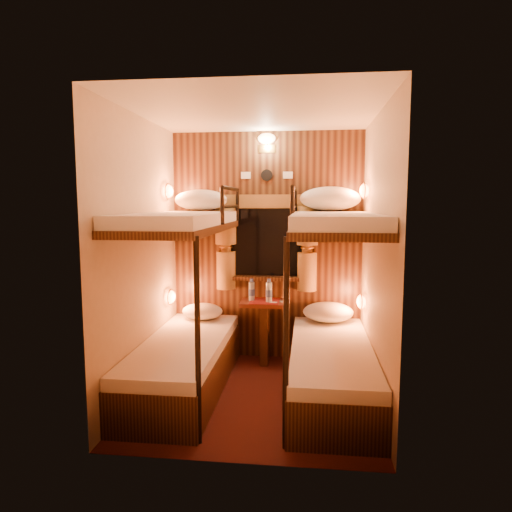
# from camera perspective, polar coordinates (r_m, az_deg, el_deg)

# --- Properties ---
(floor) EXTENTS (2.10, 2.10, 0.00)m
(floor) POSITION_cam_1_polar(r_m,az_deg,el_deg) (4.15, -0.06, -16.99)
(floor) COLOR #35140E
(floor) RESTS_ON ground
(ceiling) EXTENTS (2.10, 2.10, 0.00)m
(ceiling) POSITION_cam_1_polar(r_m,az_deg,el_deg) (3.87, -0.07, 17.60)
(ceiling) COLOR silver
(ceiling) RESTS_ON wall_back
(wall_back) EXTENTS (2.40, 0.00, 2.40)m
(wall_back) POSITION_cam_1_polar(r_m,az_deg,el_deg) (4.87, 1.36, 1.19)
(wall_back) COLOR #C6B293
(wall_back) RESTS_ON floor
(wall_front) EXTENTS (2.40, 0.00, 2.40)m
(wall_front) POSITION_cam_1_polar(r_m,az_deg,el_deg) (2.80, -2.55, -2.96)
(wall_front) COLOR #C6B293
(wall_front) RESTS_ON floor
(wall_left) EXTENTS (0.00, 2.40, 2.40)m
(wall_left) POSITION_cam_1_polar(r_m,az_deg,el_deg) (4.07, -14.20, -0.12)
(wall_left) COLOR #C6B293
(wall_left) RESTS_ON floor
(wall_right) EXTENTS (0.00, 2.40, 2.40)m
(wall_right) POSITION_cam_1_polar(r_m,az_deg,el_deg) (3.85, 14.91, -0.53)
(wall_right) COLOR #C6B293
(wall_right) RESTS_ON floor
(back_panel) EXTENTS (2.00, 0.03, 2.40)m
(back_panel) POSITION_cam_1_polar(r_m,az_deg,el_deg) (4.85, 1.35, 1.17)
(back_panel) COLOR black
(back_panel) RESTS_ON floor
(bunk_left) EXTENTS (0.72, 1.90, 1.82)m
(bunk_left) POSITION_cam_1_polar(r_m,az_deg,el_deg) (4.15, -8.99, -8.91)
(bunk_left) COLOR black
(bunk_left) RESTS_ON floor
(bunk_right) EXTENTS (0.72, 1.90, 1.82)m
(bunk_right) POSITION_cam_1_polar(r_m,az_deg,el_deg) (4.01, 9.42, -9.47)
(bunk_right) COLOR black
(bunk_right) RESTS_ON floor
(window) EXTENTS (1.00, 0.12, 0.79)m
(window) POSITION_cam_1_polar(r_m,az_deg,el_deg) (4.82, 1.32, 0.91)
(window) COLOR black
(window) RESTS_ON back_panel
(curtains) EXTENTS (1.10, 0.22, 1.00)m
(curtains) POSITION_cam_1_polar(r_m,az_deg,el_deg) (4.78, 1.28, 1.86)
(curtains) COLOR brown
(curtains) RESTS_ON back_panel
(back_fixtures) EXTENTS (0.54, 0.09, 0.48)m
(back_fixtures) POSITION_cam_1_polar(r_m,az_deg,el_deg) (4.83, 1.34, 13.58)
(back_fixtures) COLOR black
(back_fixtures) RESTS_ON back_panel
(reading_lamps) EXTENTS (2.00, 0.20, 1.25)m
(reading_lamps) POSITION_cam_1_polar(r_m,az_deg,el_deg) (4.52, 0.96, 1.27)
(reading_lamps) COLOR orange
(reading_lamps) RESTS_ON wall_left
(table) EXTENTS (0.50, 0.34, 0.66)m
(table) POSITION_cam_1_polar(r_m,az_deg,el_deg) (4.81, 1.12, -8.39)
(table) COLOR #5B2814
(table) RESTS_ON floor
(bottle_left) EXTENTS (0.07, 0.07, 0.23)m
(bottle_left) POSITION_cam_1_polar(r_m,az_deg,el_deg) (4.76, -0.55, -4.42)
(bottle_left) COLOR #99BFE5
(bottle_left) RESTS_ON table
(bottle_right) EXTENTS (0.07, 0.07, 0.24)m
(bottle_right) POSITION_cam_1_polar(r_m,az_deg,el_deg) (4.69, 1.63, -4.54)
(bottle_right) COLOR #99BFE5
(bottle_right) RESTS_ON table
(sachet_a) EXTENTS (0.08, 0.06, 0.01)m
(sachet_a) POSITION_cam_1_polar(r_m,az_deg,el_deg) (4.68, 2.20, -5.83)
(sachet_a) COLOR silver
(sachet_a) RESTS_ON table
(sachet_b) EXTENTS (0.10, 0.09, 0.01)m
(sachet_b) POSITION_cam_1_polar(r_m,az_deg,el_deg) (4.73, 3.52, -5.69)
(sachet_b) COLOR silver
(sachet_b) RESTS_ON table
(pillow_lower_left) EXTENTS (0.42, 0.30, 0.17)m
(pillow_lower_left) POSITION_cam_1_polar(r_m,az_deg,el_deg) (4.82, -6.71, -6.87)
(pillow_lower_left) COLOR silver
(pillow_lower_left) RESTS_ON bunk_left
(pillow_lower_right) EXTENTS (0.51, 0.36, 0.20)m
(pillow_lower_right) POSITION_cam_1_polar(r_m,az_deg,el_deg) (4.74, 9.00, -6.94)
(pillow_lower_right) COLOR silver
(pillow_lower_right) RESTS_ON bunk_right
(pillow_upper_left) EXTENTS (0.54, 0.38, 0.21)m
(pillow_upper_left) POSITION_cam_1_polar(r_m,az_deg,el_deg) (4.70, -6.88, 6.96)
(pillow_upper_left) COLOR silver
(pillow_upper_left) RESTS_ON bunk_left
(pillow_upper_right) EXTENTS (0.60, 0.43, 0.24)m
(pillow_upper_right) POSITION_cam_1_polar(r_m,az_deg,el_deg) (4.61, 9.26, 7.10)
(pillow_upper_right) COLOR silver
(pillow_upper_right) RESTS_ON bunk_right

